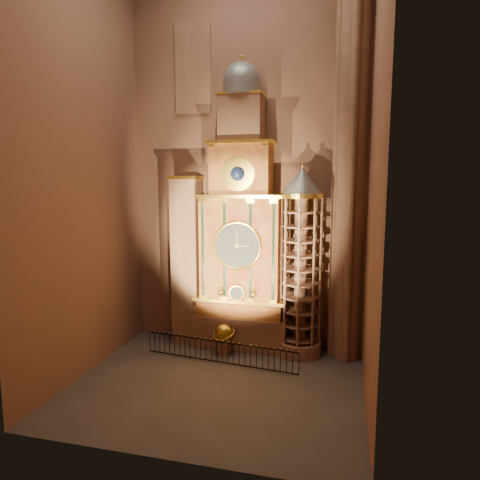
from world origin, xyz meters
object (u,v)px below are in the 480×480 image
(portrait_tower, at_px, (187,260))
(iron_railing, at_px, (220,352))
(astronomical_clock, at_px, (241,237))
(celestial_globe, at_px, (224,337))
(stair_turret, at_px, (301,264))

(portrait_tower, relative_size, iron_railing, 1.17)
(portrait_tower, bearing_deg, iron_railing, -43.80)
(astronomical_clock, bearing_deg, celestial_globe, -114.51)
(portrait_tower, height_order, celestial_globe, portrait_tower)
(celestial_globe, bearing_deg, iron_railing, -84.96)
(astronomical_clock, height_order, stair_turret, astronomical_clock)
(stair_turret, height_order, iron_railing, stair_turret)
(iron_railing, bearing_deg, stair_turret, 30.97)
(celestial_globe, bearing_deg, stair_turret, 16.19)
(portrait_tower, xyz_separation_m, iron_railing, (2.84, -2.72, -4.48))
(astronomical_clock, xyz_separation_m, portrait_tower, (-3.40, 0.02, -1.53))
(portrait_tower, relative_size, celestial_globe, 5.65)
(astronomical_clock, relative_size, celestial_globe, 9.25)
(celestial_globe, distance_m, iron_railing, 1.30)
(stair_turret, bearing_deg, iron_railing, -149.03)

